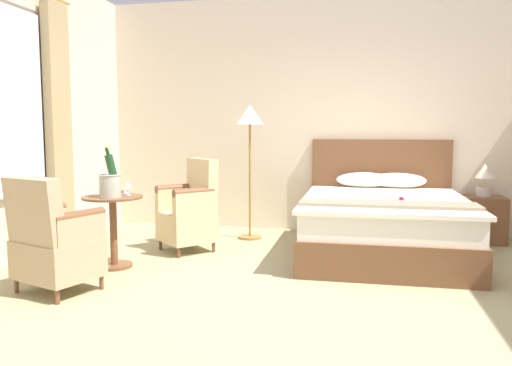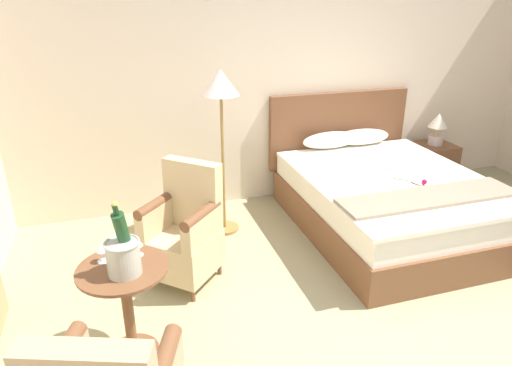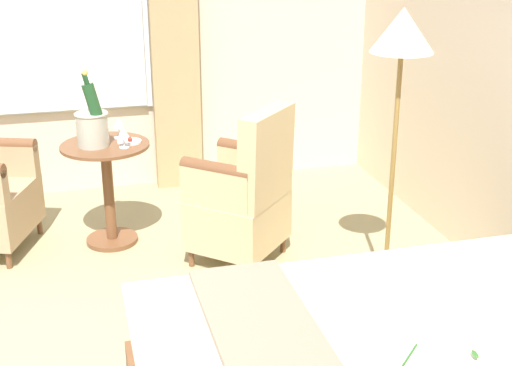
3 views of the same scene
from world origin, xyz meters
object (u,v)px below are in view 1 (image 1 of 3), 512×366
(side_table_round, at_px, (113,224))
(wine_glass_near_bucket, at_px, (128,185))
(bed, at_px, (383,222))
(armchair_by_window, at_px, (190,211))
(bedside_lamp, at_px, (484,177))
(champagne_bucket, at_px, (110,182))
(armchair_facing_bed, at_px, (53,242))
(nightstand, at_px, (482,219))
(wine_glass_near_edge, at_px, (107,185))
(snack_plate, at_px, (121,193))
(floor_lamp_brass, at_px, (250,127))

(side_table_round, relative_size, wine_glass_near_bucket, 5.24)
(bed, distance_m, armchair_by_window, 2.09)
(bedside_lamp, height_order, wine_glass_near_bucket, bedside_lamp)
(champagne_bucket, relative_size, armchair_facing_bed, 0.51)
(wine_glass_near_bucket, bearing_deg, armchair_facing_bed, -103.15)
(side_table_round, bearing_deg, nightstand, 26.73)
(wine_glass_near_bucket, bearing_deg, wine_glass_near_edge, -176.95)
(nightstand, xyz_separation_m, wine_glass_near_bucket, (-3.62, -1.76, 0.51))
(armchair_facing_bed, bearing_deg, champagne_bucket, 80.25)
(side_table_round, relative_size, snack_plate, 4.42)
(side_table_round, distance_m, armchair_by_window, 0.93)
(snack_plate, xyz_separation_m, armchair_by_window, (0.49, 0.63, -0.26))
(floor_lamp_brass, bearing_deg, side_table_round, -123.36)
(nightstand, height_order, champagne_bucket, champagne_bucket)
(bedside_lamp, xyz_separation_m, armchair_by_window, (-3.23, -1.09, -0.33))
(wine_glass_near_edge, xyz_separation_m, snack_plate, (0.12, 0.05, -0.09))
(champagne_bucket, bearing_deg, armchair_facing_bed, -99.75)
(bedside_lamp, distance_m, armchair_facing_bed, 4.69)
(snack_plate, distance_m, armchair_facing_bed, 1.00)
(bed, xyz_separation_m, floor_lamp_brass, (-1.55, 0.43, 1.02))
(bedside_lamp, xyz_separation_m, armchair_facing_bed, (-3.84, -2.68, -0.35))
(nightstand, bearing_deg, bedside_lamp, -180.00)
(wine_glass_near_bucket, distance_m, armchair_facing_bed, 1.01)
(bedside_lamp, bearing_deg, champagne_bucket, -152.36)
(floor_lamp_brass, distance_m, side_table_round, 2.05)
(bedside_lamp, xyz_separation_m, wine_glass_near_bucket, (-3.62, -1.76, 0.01))
(nightstand, distance_m, armchair_by_window, 3.42)
(champagne_bucket, bearing_deg, nightstand, 27.64)
(nightstand, height_order, armchair_facing_bed, armchair_facing_bed)
(wine_glass_near_edge, height_order, armchair_by_window, armchair_by_window)
(armchair_by_window, bearing_deg, wine_glass_near_bucket, -119.92)
(floor_lamp_brass, distance_m, armchair_by_window, 1.29)
(side_table_round, height_order, wine_glass_near_bucket, wine_glass_near_bucket)
(side_table_round, bearing_deg, armchair_facing_bed, -97.80)
(floor_lamp_brass, height_order, armchair_facing_bed, floor_lamp_brass)
(bed, distance_m, side_table_round, 2.78)
(bed, height_order, wine_glass_near_bucket, bed)
(bedside_lamp, height_order, champagne_bucket, champagne_bucket)
(floor_lamp_brass, bearing_deg, armchair_facing_bed, -115.61)
(floor_lamp_brass, xyz_separation_m, side_table_round, (-1.00, -1.53, -0.94))
(bedside_lamp, bearing_deg, snack_plate, -155.18)
(nightstand, bearing_deg, bed, -146.38)
(nightstand, height_order, snack_plate, snack_plate)
(floor_lamp_brass, height_order, snack_plate, floor_lamp_brass)
(wine_glass_near_edge, xyz_separation_m, armchair_facing_bed, (0.00, -0.90, -0.37))
(bed, bearing_deg, armchair_by_window, -171.53)
(floor_lamp_brass, xyz_separation_m, armchair_facing_bed, (-1.11, -2.32, -0.94))
(nightstand, relative_size, wine_glass_near_bucket, 4.13)
(bedside_lamp, height_order, side_table_round, bedside_lamp)
(champagne_bucket, bearing_deg, wine_glass_near_bucket, 64.21)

